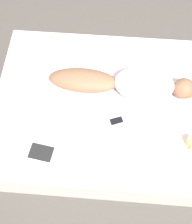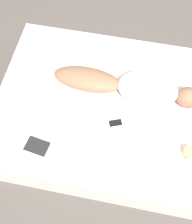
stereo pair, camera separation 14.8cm
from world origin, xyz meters
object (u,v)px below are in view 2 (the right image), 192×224
(open_magazine, at_px, (42,136))
(cell_phone, at_px, (115,123))
(person, at_px, (134,87))
(coffee_mug, at_px, (188,153))

(open_magazine, xyz_separation_m, cell_phone, (-0.24, 0.58, 0.00))
(person, bearing_deg, coffee_mug, 47.62)
(coffee_mug, distance_m, cell_phone, 0.63)
(open_magazine, bearing_deg, cell_phone, 121.12)
(coffee_mug, relative_size, cell_phone, 0.72)
(open_magazine, relative_size, coffee_mug, 4.19)
(person, distance_m, open_magazine, 0.89)
(open_magazine, height_order, coffee_mug, coffee_mug)
(person, bearing_deg, open_magazine, -48.25)
(open_magazine, height_order, cell_phone, same)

